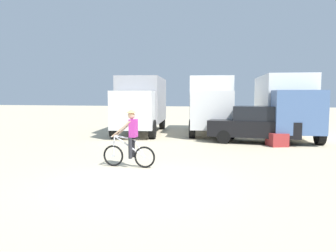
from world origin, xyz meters
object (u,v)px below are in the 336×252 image
(box_truck_white_box, at_px, (211,102))
(cyclist_orange_shirt, at_px, (130,141))
(box_truck_grey_hauler, at_px, (142,102))
(sedan_parked, at_px, (255,124))
(box_truck_avon_van, at_px, (285,103))
(supply_crate, at_px, (277,139))

(box_truck_white_box, relative_size, cyclist_orange_shirt, 3.83)
(box_truck_grey_hauler, relative_size, sedan_parked, 1.62)
(sedan_parked, distance_m, cyclist_orange_shirt, 7.60)
(box_truck_grey_hauler, distance_m, sedan_parked, 7.19)
(box_truck_avon_van, distance_m, sedan_parked, 3.19)
(box_truck_white_box, distance_m, supply_crate, 6.00)
(sedan_parked, relative_size, supply_crate, 4.99)
(sedan_parked, bearing_deg, supply_crate, -41.32)
(cyclist_orange_shirt, bearing_deg, box_truck_avon_van, 58.62)
(box_truck_grey_hauler, height_order, cyclist_orange_shirt, box_truck_grey_hauler)
(sedan_parked, bearing_deg, cyclist_orange_shirt, -121.14)
(box_truck_avon_van, xyz_separation_m, supply_crate, (-0.64, -3.42, -1.58))
(box_truck_white_box, relative_size, supply_crate, 8.03)
(sedan_parked, distance_m, supply_crate, 1.41)
(box_truck_grey_hauler, height_order, box_truck_avon_van, same)
(box_truck_grey_hauler, xyz_separation_m, box_truck_avon_van, (8.18, -0.18, 0.00))
(supply_crate, bearing_deg, box_truck_avon_van, 79.35)
(box_truck_white_box, xyz_separation_m, supply_crate, (3.45, -4.65, -1.58))
(box_truck_grey_hauler, height_order, sedan_parked, box_truck_grey_hauler)
(box_truck_white_box, xyz_separation_m, box_truck_avon_van, (4.10, -1.23, 0.00))
(box_truck_grey_hauler, distance_m, box_truck_avon_van, 8.18)
(box_truck_white_box, distance_m, cyclist_orange_shirt, 10.46)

